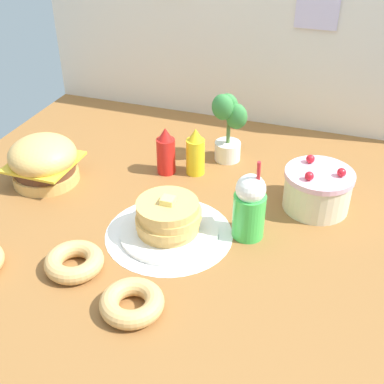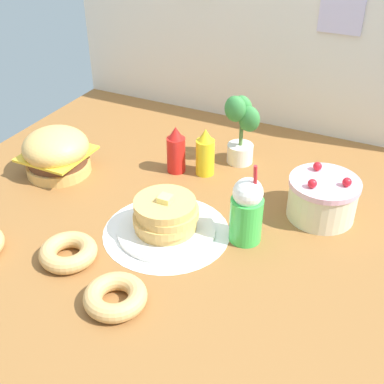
% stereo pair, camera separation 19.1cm
% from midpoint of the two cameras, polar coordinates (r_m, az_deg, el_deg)
% --- Properties ---
extents(ground_plane, '(2.11, 2.14, 0.02)m').
position_cam_midpoint_polar(ground_plane, '(1.95, -0.86, -4.35)').
color(ground_plane, brown).
extents(back_wall, '(2.11, 0.04, 1.07)m').
position_cam_midpoint_polar(back_wall, '(2.62, 10.18, 18.64)').
color(back_wall, silver).
rests_on(back_wall, ground_plane).
extents(doily_mat, '(0.48, 0.48, 0.00)m').
position_cam_midpoint_polar(doily_mat, '(1.92, -0.06, -4.63)').
color(doily_mat, white).
rests_on(doily_mat, ground_plane).
extents(burger, '(0.29, 0.29, 0.21)m').
position_cam_midpoint_polar(burger, '(2.29, -12.81, 4.32)').
color(burger, '#DBA859').
rests_on(burger, ground_plane).
extents(pancake_stack, '(0.37, 0.37, 0.16)m').
position_cam_midpoint_polar(pancake_stack, '(1.88, -0.08, -3.12)').
color(pancake_stack, white).
rests_on(pancake_stack, doily_mat).
extents(layer_cake, '(0.27, 0.27, 0.20)m').
position_cam_midpoint_polar(layer_cake, '(2.05, 17.16, -0.75)').
color(layer_cake, beige).
rests_on(layer_cake, ground_plane).
extents(ketchup_bottle, '(0.08, 0.08, 0.22)m').
position_cam_midpoint_polar(ketchup_bottle, '(2.24, 0.61, 4.61)').
color(ketchup_bottle, red).
rests_on(ketchup_bottle, ground_plane).
extents(mustard_bottle, '(0.08, 0.08, 0.22)m').
position_cam_midpoint_polar(mustard_bottle, '(2.23, 3.96, 4.32)').
color(mustard_bottle, yellow).
rests_on(mustard_bottle, ground_plane).
extents(cream_soda_cup, '(0.12, 0.12, 0.33)m').
position_cam_midpoint_polar(cream_soda_cup, '(1.83, 9.18, -2.17)').
color(cream_soda_cup, green).
rests_on(cream_soda_cup, ground_plane).
extents(donut_chocolate, '(0.20, 0.20, 0.06)m').
position_cam_midpoint_polar(donut_chocolate, '(1.81, -10.93, -6.78)').
color(donut_chocolate, tan).
rests_on(donut_chocolate, ground_plane).
extents(donut_vanilla, '(0.20, 0.20, 0.06)m').
position_cam_midpoint_polar(donut_vanilla, '(1.63, -5.33, -11.81)').
color(donut_vanilla, tan).
rests_on(donut_vanilla, ground_plane).
extents(potted_plant, '(0.16, 0.13, 0.34)m').
position_cam_midpoint_polar(potted_plant, '(2.30, 7.99, 7.23)').
color(potted_plant, white).
rests_on(potted_plant, ground_plane).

